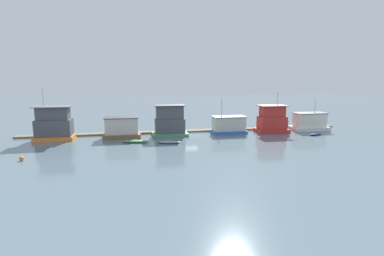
{
  "coord_description": "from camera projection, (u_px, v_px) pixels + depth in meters",
  "views": [
    {
      "loc": [
        -9.74,
        -51.31,
        10.41
      ],
      "look_at": [
        0.0,
        -1.0,
        1.4
      ],
      "focal_mm": 28.0,
      "sensor_mm": 36.0,
      "label": 1
    }
  ],
  "objects": [
    {
      "name": "houseboat_orange",
      "position": [
        54.0,
        125.0,
        48.85
      ],
      "size": [
        6.1,
        3.94,
        8.37
      ],
      "color": "orange",
      "rests_on": "ground_plane"
    },
    {
      "name": "mooring_post_far_left",
      "position": [
        288.0,
        125.0,
        58.65
      ],
      "size": [
        0.27,
        0.27,
        1.68
      ],
      "primitive_type": "cylinder",
      "color": "#846B4C",
      "rests_on": "ground_plane"
    },
    {
      "name": "mooring_post_near_right",
      "position": [
        240.0,
        127.0,
        56.84
      ],
      "size": [
        0.29,
        0.29,
        1.52
      ],
      "primitive_type": "cylinder",
      "color": "brown",
      "rests_on": "ground_plane"
    },
    {
      "name": "houseboat_blue",
      "position": [
        229.0,
        125.0,
        54.66
      ],
      "size": [
        6.27,
        3.32,
        6.46
      ],
      "color": "#3866B7",
      "rests_on": "ground_plane"
    },
    {
      "name": "dinghy_green",
      "position": [
        135.0,
        141.0,
        47.03
      ],
      "size": [
        4.34,
        2.12,
        0.41
      ],
      "color": "#47844C",
      "rests_on": "ground_plane"
    },
    {
      "name": "houseboat_red",
      "position": [
        272.0,
        120.0,
        55.28
      ],
      "size": [
        5.69,
        3.72,
        7.44
      ],
      "color": "red",
      "rests_on": "ground_plane"
    },
    {
      "name": "houseboat_green",
      "position": [
        170.0,
        122.0,
        52.27
      ],
      "size": [
        6.18,
        3.8,
        5.38
      ],
      "color": "#4C9360",
      "rests_on": "ground_plane"
    },
    {
      "name": "dinghy_grey",
      "position": [
        169.0,
        142.0,
        46.57
      ],
      "size": [
        3.6,
        1.94,
        0.39
      ],
      "color": "gray",
      "rests_on": "ground_plane"
    },
    {
      "name": "buoy_orange",
      "position": [
        21.0,
        159.0,
        37.04
      ],
      "size": [
        0.54,
        0.54,
        0.54
      ],
      "primitive_type": "sphere",
      "color": "orange",
      "rests_on": "ground_plane"
    },
    {
      "name": "dinghy_navy",
      "position": [
        315.0,
        134.0,
        52.91
      ],
      "size": [
        2.91,
        1.86,
        0.37
      ],
      "color": "navy",
      "rests_on": "ground_plane"
    },
    {
      "name": "houseboat_white",
      "position": [
        309.0,
        122.0,
        57.85
      ],
      "size": [
        6.95,
        3.79,
        5.83
      ],
      "color": "white",
      "rests_on": "ground_plane"
    },
    {
      "name": "houseboat_brown",
      "position": [
        122.0,
        128.0,
        50.92
      ],
      "size": [
        6.14,
        4.14,
        3.5
      ],
      "color": "brown",
      "rests_on": "ground_plane"
    },
    {
      "name": "ground_plane",
      "position": [
        191.0,
        135.0,
        53.24
      ],
      "size": [
        200.0,
        200.0,
        0.0
      ],
      "primitive_type": "plane",
      "color": "slate"
    },
    {
      "name": "dock_walkway",
      "position": [
        188.0,
        131.0,
        56.07
      ],
      "size": [
        59.6,
        1.54,
        0.3
      ],
      "primitive_type": "cube",
      "color": "#846B4C",
      "rests_on": "ground_plane"
    }
  ]
}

